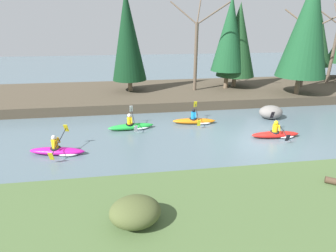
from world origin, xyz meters
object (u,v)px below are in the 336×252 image
object	(u,v)px
kayaker_trailing	(133,126)
kayaker_far_back	(59,151)
boulder_midstream	(271,112)
kayaker_lead	(277,134)
kayaker_middle	(196,121)

from	to	relation	value
kayaker_trailing	kayaker_far_back	world-z (taller)	same
boulder_midstream	kayaker_far_back	bearing A→B (deg)	-164.84
kayaker_lead	boulder_midstream	xyz separation A→B (m)	(1.22, 3.06, 0.24)
kayaker_far_back	boulder_midstream	bearing A→B (deg)	25.60
kayaker_middle	kayaker_lead	bearing A→B (deg)	-28.37
kayaker_middle	boulder_midstream	bearing A→B (deg)	9.45
kayaker_lead	kayaker_trailing	world-z (taller)	same
kayaker_lead	kayaker_middle	size ratio (longest dim) A/B	1.00
kayaker_trailing	boulder_midstream	world-z (taller)	kayaker_trailing
kayaker_middle	boulder_midstream	distance (m)	5.23
kayaker_far_back	boulder_midstream	distance (m)	13.30
kayaker_lead	boulder_midstream	distance (m)	3.30
kayaker_middle	boulder_midstream	size ratio (longest dim) A/B	1.79
kayaker_lead	kayaker_far_back	bearing A→B (deg)	-175.60
kayaker_middle	kayaker_trailing	xyz separation A→B (m)	(-4.01, -0.40, 0.00)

